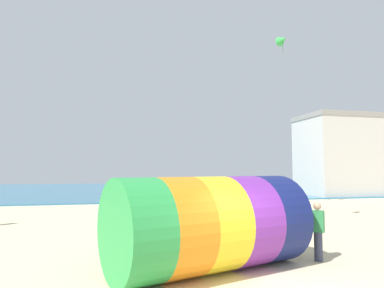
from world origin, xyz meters
TOP-DOWN VIEW (x-y plane):
  - sea at (0.00, 41.41)m, footprint 120.00×40.00m
  - giant_inflatable_tube at (-0.99, 2.32)m, footprint 5.80×4.01m
  - kite_handler at (2.41, 2.59)m, footprint 0.41×0.41m
  - kite_green_delta at (8.20, 15.15)m, footprint 0.81×0.83m
  - bystander_near_water at (-2.17, 11.91)m, footprint 0.42×0.36m
  - promenade_building at (20.06, 24.87)m, footprint 8.46×5.93m

SIDE VIEW (x-z plane):
  - sea at x=0.00m, z-range 0.00..0.10m
  - bystander_near_water at x=-2.17m, z-range 0.01..1.62m
  - kite_handler at x=2.41m, z-range 0.02..1.74m
  - giant_inflatable_tube at x=-0.99m, z-range 0.00..2.50m
  - promenade_building at x=20.06m, z-range 0.01..8.46m
  - kite_green_delta at x=8.20m, z-range 11.31..12.64m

